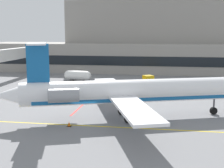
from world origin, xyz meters
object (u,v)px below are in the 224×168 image
regional_jet (131,91)px  baggage_tug (128,91)px  pushback_tractor (145,82)px  fuel_tank (78,75)px

regional_jet → baggage_tug: 11.96m
regional_jet → baggage_tug: (-1.64, 11.63, -2.26)m
pushback_tractor → fuel_tank: bearing=164.2°
pushback_tractor → fuel_tank: fuel_tank is taller
fuel_tank → baggage_tug: bearing=-49.9°
regional_jet → baggage_tug: size_ratio=6.74×
baggage_tug → pushback_tractor: baggage_tug is taller
baggage_tug → pushback_tractor: size_ratio=1.04×
regional_jet → pushback_tractor: regional_jet is taller
regional_jet → fuel_tank: regional_jet is taller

